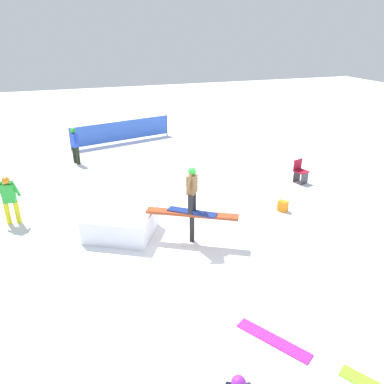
# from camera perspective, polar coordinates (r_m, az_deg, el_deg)

# --- Properties ---
(ground_plane) EXTENTS (60.00, 60.00, 0.00)m
(ground_plane) POSITION_cam_1_polar(r_m,az_deg,el_deg) (10.46, 0.00, -7.47)
(ground_plane) COLOR white
(rail_feature) EXTENTS (2.31, 1.47, 0.89)m
(rail_feature) POSITION_cam_1_polar(r_m,az_deg,el_deg) (10.09, 0.00, -3.83)
(rail_feature) COLOR black
(rail_feature) RESTS_ON ground
(snow_kicker_ramp) EXTENTS (2.31, 2.19, 0.69)m
(snow_kicker_ramp) POSITION_cam_1_polar(r_m,az_deg,el_deg) (10.80, -10.76, -4.75)
(snow_kicker_ramp) COLOR white
(snow_kicker_ramp) RESTS_ON ground
(main_rider_on_rail) EXTENTS (1.23, 1.06, 1.28)m
(main_rider_on_rail) POSITION_cam_1_polar(r_m,az_deg,el_deg) (9.76, 0.00, 0.16)
(main_rider_on_rail) COLOR navy
(main_rider_on_rail) RESTS_ON rail_feature
(bystander_blue) EXTENTS (0.41, 0.65, 1.56)m
(bystander_blue) POSITION_cam_1_polar(r_m,az_deg,el_deg) (16.85, -17.44, 7.05)
(bystander_blue) COLOR black
(bystander_blue) RESTS_ON ground
(bystander_green) EXTENTS (0.69, 0.26, 1.50)m
(bystander_green) POSITION_cam_1_polar(r_m,az_deg,el_deg) (12.24, -26.08, -0.78)
(bystander_green) COLOR yellow
(bystander_green) RESTS_ON ground
(loose_snowboard_magenta) EXTENTS (1.01, 1.40, 0.02)m
(loose_snowboard_magenta) POSITION_cam_1_polar(r_m,az_deg,el_deg) (7.76, 12.27, -21.17)
(loose_snowboard_magenta) COLOR #CA249B
(loose_snowboard_magenta) RESTS_ON ground
(loose_snowboard_white) EXTENTS (1.35, 0.84, 0.02)m
(loose_snowboard_white) POSITION_cam_1_polar(r_m,az_deg,el_deg) (13.34, 20.42, -1.75)
(loose_snowboard_white) COLOR white
(loose_snowboard_white) RESTS_ON ground
(folding_chair) EXTENTS (0.55, 0.55, 0.88)m
(folding_chair) POSITION_cam_1_polar(r_m,az_deg,el_deg) (14.73, 16.14, 2.94)
(folding_chair) COLOR #3F3F44
(folding_chair) RESTS_ON ground
(backpack_on_snow) EXTENTS (0.35, 0.37, 0.34)m
(backpack_on_snow) POSITION_cam_1_polar(r_m,az_deg,el_deg) (12.37, 13.67, -2.08)
(backpack_on_snow) COLOR orange
(backpack_on_snow) RESTS_ON ground
(safety_fence) EXTENTS (5.14, 1.31, 1.10)m
(safety_fence) POSITION_cam_1_polar(r_m,az_deg,el_deg) (19.58, -10.65, 9.13)
(safety_fence) COLOR blue
(safety_fence) RESTS_ON ground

